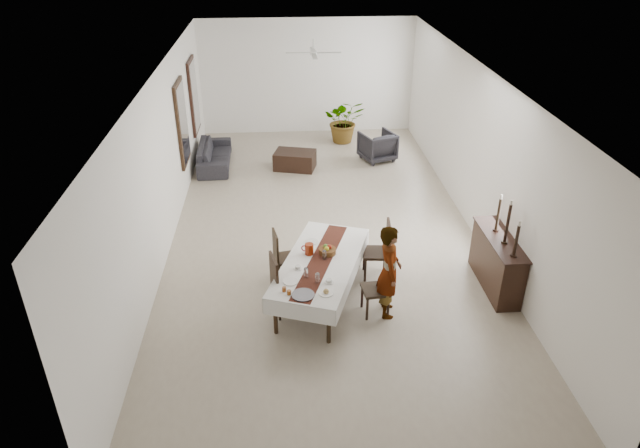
# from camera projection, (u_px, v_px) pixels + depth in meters

# --- Properties ---
(floor) EXTENTS (6.00, 12.00, 0.00)m
(floor) POSITION_uv_depth(u_px,v_px,m) (323.00, 231.00, 11.57)
(floor) COLOR #B4A68F
(floor) RESTS_ON ground
(ceiling) EXTENTS (6.00, 12.00, 0.02)m
(ceiling) POSITION_uv_depth(u_px,v_px,m) (324.00, 73.00, 10.03)
(ceiling) COLOR silver
(ceiling) RESTS_ON wall_back
(wall_back) EXTENTS (6.00, 0.02, 3.20)m
(wall_back) POSITION_uv_depth(u_px,v_px,m) (307.00, 77.00, 16.04)
(wall_back) COLOR white
(wall_back) RESTS_ON floor
(wall_front) EXTENTS (6.00, 0.02, 3.20)m
(wall_front) POSITION_uv_depth(u_px,v_px,m) (371.00, 390.00, 5.55)
(wall_front) COLOR white
(wall_front) RESTS_ON floor
(wall_left) EXTENTS (0.02, 12.00, 3.20)m
(wall_left) POSITION_uv_depth(u_px,v_px,m) (163.00, 162.00, 10.61)
(wall_left) COLOR white
(wall_left) RESTS_ON floor
(wall_right) EXTENTS (0.02, 12.00, 3.20)m
(wall_right) POSITION_uv_depth(u_px,v_px,m) (479.00, 153.00, 10.99)
(wall_right) COLOR white
(wall_right) RESTS_ON floor
(dining_table_top) EXTENTS (1.65, 2.46, 0.05)m
(dining_table_top) POSITION_uv_depth(u_px,v_px,m) (321.00, 262.00, 9.26)
(dining_table_top) COLOR black
(dining_table_top) RESTS_ON table_leg_fl
(table_leg_fl) EXTENTS (0.08, 0.08, 0.66)m
(table_leg_fl) POSITION_uv_depth(u_px,v_px,m) (275.00, 315.00, 8.61)
(table_leg_fl) COLOR black
(table_leg_fl) RESTS_ON floor
(table_leg_fr) EXTENTS (0.08, 0.08, 0.66)m
(table_leg_fr) POSITION_uv_depth(u_px,v_px,m) (329.00, 325.00, 8.42)
(table_leg_fr) COLOR black
(table_leg_fr) RESTS_ON floor
(table_leg_bl) EXTENTS (0.08, 0.08, 0.66)m
(table_leg_bl) POSITION_uv_depth(u_px,v_px,m) (314.00, 245.00, 10.44)
(table_leg_bl) COLOR black
(table_leg_bl) RESTS_ON floor
(table_leg_br) EXTENTS (0.08, 0.08, 0.66)m
(table_leg_br) POSITION_uv_depth(u_px,v_px,m) (359.00, 251.00, 10.25)
(table_leg_br) COLOR black
(table_leg_br) RESTS_ON floor
(tablecloth_top) EXTENTS (1.87, 2.68, 0.01)m
(tablecloth_top) POSITION_uv_depth(u_px,v_px,m) (321.00, 261.00, 9.24)
(tablecloth_top) COLOR white
(tablecloth_top) RESTS_ON dining_table_top
(tablecloth_drape_left) EXTENTS (0.82, 2.31, 0.28)m
(tablecloth_drape_left) POSITION_uv_depth(u_px,v_px,m) (288.00, 263.00, 9.44)
(tablecloth_drape_left) COLOR white
(tablecloth_drape_left) RESTS_ON dining_table_top
(tablecloth_drape_right) EXTENTS (0.82, 2.31, 0.28)m
(tablecloth_drape_right) POSITION_uv_depth(u_px,v_px,m) (354.00, 273.00, 9.18)
(tablecloth_drape_right) COLOR white
(tablecloth_drape_right) RESTS_ON dining_table_top
(tablecloth_drape_near) EXTENTS (1.06, 0.38, 0.28)m
(tablecloth_drape_near) POSITION_uv_depth(u_px,v_px,m) (299.00, 312.00, 8.28)
(tablecloth_drape_near) COLOR silver
(tablecloth_drape_near) RESTS_ON dining_table_top
(tablecloth_drape_far) EXTENTS (1.06, 0.38, 0.28)m
(tablecloth_drape_far) POSITION_uv_depth(u_px,v_px,m) (338.00, 232.00, 10.34)
(tablecloth_drape_far) COLOR white
(tablecloth_drape_far) RESTS_ON dining_table_top
(table_runner) EXTENTS (1.10, 2.35, 0.00)m
(table_runner) POSITION_uv_depth(u_px,v_px,m) (321.00, 260.00, 9.24)
(table_runner) COLOR #592519
(table_runner) RESTS_ON tablecloth_top
(red_pitcher) EXTENTS (0.18, 0.18, 0.19)m
(red_pitcher) POSITION_uv_depth(u_px,v_px,m) (309.00, 249.00, 9.37)
(red_pitcher) COLOR maroon
(red_pitcher) RESTS_ON tablecloth_top
(pitcher_handle) EXTENTS (0.11, 0.06, 0.11)m
(pitcher_handle) POSITION_uv_depth(u_px,v_px,m) (304.00, 248.00, 9.39)
(pitcher_handle) COLOR maroon
(pitcher_handle) RESTS_ON red_pitcher
(wine_glass_near) EXTENTS (0.07, 0.07, 0.16)m
(wine_glass_near) POSITION_uv_depth(u_px,v_px,m) (317.00, 278.00, 8.65)
(wine_glass_near) COLOR silver
(wine_glass_near) RESTS_ON tablecloth_top
(wine_glass_mid) EXTENTS (0.07, 0.07, 0.16)m
(wine_glass_mid) POSITION_uv_depth(u_px,v_px,m) (306.00, 273.00, 8.78)
(wine_glass_mid) COLOR white
(wine_glass_mid) RESTS_ON tablecloth_top
(wine_glass_far) EXTENTS (0.07, 0.07, 0.16)m
(wine_glass_far) POSITION_uv_depth(u_px,v_px,m) (324.00, 255.00, 9.23)
(wine_glass_far) COLOR silver
(wine_glass_far) RESTS_ON tablecloth_top
(teacup_right) EXTENTS (0.09, 0.09, 0.06)m
(teacup_right) POSITION_uv_depth(u_px,v_px,m) (329.00, 281.00, 8.68)
(teacup_right) COLOR silver
(teacup_right) RESTS_ON saucer_right
(saucer_right) EXTENTS (0.14, 0.14, 0.01)m
(saucer_right) POSITION_uv_depth(u_px,v_px,m) (329.00, 282.00, 8.69)
(saucer_right) COLOR white
(saucer_right) RESTS_ON tablecloth_top
(teacup_left) EXTENTS (0.09, 0.09, 0.06)m
(teacup_left) POSITION_uv_depth(u_px,v_px,m) (298.00, 267.00, 9.01)
(teacup_left) COLOR silver
(teacup_left) RESTS_ON saucer_left
(saucer_left) EXTENTS (0.14, 0.14, 0.01)m
(saucer_left) POSITION_uv_depth(u_px,v_px,m) (298.00, 268.00, 9.02)
(saucer_left) COLOR white
(saucer_left) RESTS_ON tablecloth_top
(plate_near_right) EXTENTS (0.23, 0.23, 0.01)m
(plate_near_right) POSITION_uv_depth(u_px,v_px,m) (326.00, 293.00, 8.44)
(plate_near_right) COLOR white
(plate_near_right) RESTS_ON tablecloth_top
(bread_near_right) EXTENTS (0.09, 0.09, 0.09)m
(bread_near_right) POSITION_uv_depth(u_px,v_px,m) (326.00, 291.00, 8.43)
(bread_near_right) COLOR tan
(bread_near_right) RESTS_ON plate_near_right
(plate_near_left) EXTENTS (0.23, 0.23, 0.01)m
(plate_near_left) POSITION_uv_depth(u_px,v_px,m) (291.00, 282.00, 8.70)
(plate_near_left) COLOR white
(plate_near_left) RESTS_ON tablecloth_top
(plate_far_left) EXTENTS (0.23, 0.23, 0.01)m
(plate_far_left) POSITION_uv_depth(u_px,v_px,m) (312.00, 242.00, 9.75)
(plate_far_left) COLOR white
(plate_far_left) RESTS_ON tablecloth_top
(serving_tray) EXTENTS (0.34, 0.34, 0.02)m
(serving_tray) POSITION_uv_depth(u_px,v_px,m) (303.00, 295.00, 8.39)
(serving_tray) COLOR #3C3C40
(serving_tray) RESTS_ON tablecloth_top
(jam_jar_a) EXTENTS (0.06, 0.06, 0.07)m
(jam_jar_a) POSITION_uv_depth(u_px,v_px,m) (289.00, 292.00, 8.41)
(jam_jar_a) COLOR brown
(jam_jar_a) RESTS_ON tablecloth_top
(jam_jar_b) EXTENTS (0.06, 0.06, 0.07)m
(jam_jar_b) POSITION_uv_depth(u_px,v_px,m) (284.00, 289.00, 8.48)
(jam_jar_b) COLOR brown
(jam_jar_b) RESTS_ON tablecloth_top
(fruit_basket) EXTENTS (0.28, 0.28, 0.09)m
(fruit_basket) POSITION_uv_depth(u_px,v_px,m) (327.00, 251.00, 9.41)
(fruit_basket) COLOR brown
(fruit_basket) RESTS_ON tablecloth_top
(fruit_red) EXTENTS (0.09, 0.09, 0.09)m
(fruit_red) POSITION_uv_depth(u_px,v_px,m) (329.00, 247.00, 9.38)
(fruit_red) COLOR maroon
(fruit_red) RESTS_ON fruit_basket
(fruit_green) EXTENTS (0.08, 0.08, 0.08)m
(fruit_green) POSITION_uv_depth(u_px,v_px,m) (326.00, 246.00, 9.41)
(fruit_green) COLOR #497623
(fruit_green) RESTS_ON fruit_basket
(fruit_yellow) EXTENTS (0.08, 0.08, 0.08)m
(fruit_yellow) POSITION_uv_depth(u_px,v_px,m) (327.00, 249.00, 9.33)
(fruit_yellow) COLOR yellow
(fruit_yellow) RESTS_ON fruit_basket
(chair_right_near_seat) EXTENTS (0.46, 0.46, 0.05)m
(chair_right_near_seat) POSITION_uv_depth(u_px,v_px,m) (376.00, 290.00, 9.02)
(chair_right_near_seat) COLOR black
(chair_right_near_seat) RESTS_ON chair_right_near_leg_fl
(chair_right_near_leg_fl) EXTENTS (0.05, 0.05, 0.41)m
(chair_right_near_leg_fl) POSITION_uv_depth(u_px,v_px,m) (388.00, 307.00, 9.01)
(chair_right_near_leg_fl) COLOR black
(chair_right_near_leg_fl) RESTS_ON floor
(chair_right_near_leg_fr) EXTENTS (0.05, 0.05, 0.41)m
(chair_right_near_leg_fr) POSITION_uv_depth(u_px,v_px,m) (382.00, 294.00, 9.30)
(chair_right_near_leg_fr) COLOR black
(chair_right_near_leg_fr) RESTS_ON floor
(chair_right_near_leg_bl) EXTENTS (0.05, 0.05, 0.41)m
(chair_right_near_leg_bl) POSITION_uv_depth(u_px,v_px,m) (367.00, 309.00, 8.95)
(chair_right_near_leg_bl) COLOR black
(chair_right_near_leg_bl) RESTS_ON floor
(chair_right_near_leg_br) EXTENTS (0.05, 0.05, 0.41)m
(chair_right_near_leg_br) POSITION_uv_depth(u_px,v_px,m) (362.00, 296.00, 9.25)
(chair_right_near_leg_br) COLOR black
(chair_right_near_leg_br) RESTS_ON floor
(chair_right_near_back) EXTENTS (0.08, 0.42, 0.53)m
(chair_right_near_back) POSITION_uv_depth(u_px,v_px,m) (388.00, 274.00, 8.91)
(chair_right_near_back) COLOR black
(chair_right_near_back) RESTS_ON chair_right_near_seat
(chair_right_far_seat) EXTENTS (0.48, 0.48, 0.05)m
(chair_right_far_seat) POSITION_uv_depth(u_px,v_px,m) (376.00, 253.00, 9.93)
(chair_right_far_seat) COLOR black
(chair_right_far_seat) RESTS_ON chair_right_far_leg_fl
(chair_right_far_leg_fl) EXTENTS (0.05, 0.05, 0.44)m
(chair_right_far_leg_fl) POSITION_uv_depth(u_px,v_px,m) (386.00, 271.00, 9.88)
(chair_right_far_leg_fl) COLOR black
(chair_right_far_leg_fl) RESTS_ON floor
(chair_right_far_leg_fr) EXTENTS (0.05, 0.05, 0.44)m
(chair_right_far_leg_fr) POSITION_uv_depth(u_px,v_px,m) (385.00, 259.00, 10.21)
(chair_right_far_leg_fr) COLOR black
(chair_right_far_leg_fr) RESTS_ON floor
(chair_right_far_leg_bl) EXTENTS (0.05, 0.05, 0.44)m
(chair_right_far_leg_bl) POSITION_uv_depth(u_px,v_px,m) (365.00, 270.00, 9.89)
(chair_right_far_leg_bl) COLOR black
(chair_right_far_leg_bl) RESTS_ON floor
(chair_right_far_leg_br) EXTENTS (0.05, 0.05, 0.44)m
(chair_right_far_leg_br) POSITION_uv_depth(u_px,v_px,m) (364.00, 259.00, 10.21)
(chair_right_far_leg_br) COLOR black
(chair_right_far_leg_br) RESTS_ON floor
(chair_right_far_back) EXTENTS (0.08, 0.45, 0.57)m
(chair_right_far_back) POSITION_uv_depth(u_px,v_px,m) (388.00, 238.00, 9.78)
(chair_right_far_back) COLOR black
(chair_right_far_back) RESTS_ON chair_right_far_seat
(chair_left_near_seat) EXTENTS (0.54, 0.54, 0.05)m
(chair_left_near_seat) POSITION_uv_depth(u_px,v_px,m) (287.00, 287.00, 9.03)
(chair_left_near_seat) COLOR black
(chair_left_near_seat) RESTS_ON chair_left_near_leg_fl
(chair_left_near_leg_fl) EXTENTS (0.05, 0.05, 0.44)m
(chair_left_near_leg_fl) POSITION_uv_depth(u_px,v_px,m) (274.00, 295.00, 9.25)
(chair_left_near_leg_fl) COLOR black
(chair_left_near_leg_fl) RESTS_ON floor
(chair_left_near_leg_fr) EXTENTS (0.05, 0.05, 0.44)m
(chair_left_near_leg_fr) POSITION_uv_depth(u_px,v_px,m) (280.00, 308.00, 8.94)
(chair_left_near_leg_fr) COLOR black
(chair_left_near_leg_fr) RESTS_ON floor
(chair_left_near_leg_bl) EXTENTS (0.05, 0.05, 0.44)m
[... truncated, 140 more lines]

